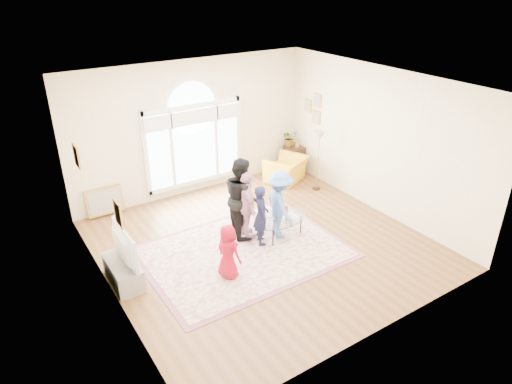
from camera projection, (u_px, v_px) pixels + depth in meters
ground at (263, 244)px, 9.18m from camera, size 6.00×6.00×0.00m
room_shell at (196, 131)px, 10.62m from camera, size 6.00×6.00×6.00m
area_rug at (244, 252)px, 8.90m from camera, size 3.60×2.60×0.02m
rug_border at (244, 252)px, 8.90m from camera, size 3.80×2.80×0.01m
tv_console at (123, 272)px, 7.96m from camera, size 0.45×1.00×0.42m
television at (120, 247)px, 7.74m from camera, size 0.17×1.10×0.63m
coffee_table at (280, 219)px, 9.28m from camera, size 1.29×0.91×0.54m
armchair at (286, 169)px, 11.76m from camera, size 1.26×1.20×0.64m
side_cabinet at (294, 158)px, 12.37m from camera, size 0.40×0.50×0.70m
floor_lamp at (319, 141)px, 10.90m from camera, size 0.32×0.32×1.51m
plant_pedestal at (289, 157)px, 12.43m from camera, size 0.20×0.20×0.70m
potted_plant at (289, 138)px, 12.18m from camera, size 0.44×0.40×0.44m
leaning_picture at (107, 215)px, 10.24m from camera, size 0.80×0.14×0.62m
child_red at (228, 251)px, 7.96m from camera, size 0.47×0.58×1.04m
child_navy at (261, 215)px, 8.92m from camera, size 0.44×0.53×1.24m
child_black at (242, 197)px, 9.14m from camera, size 0.80×0.93×1.67m
child_pink at (247, 206)px, 9.07m from camera, size 0.51×0.89×1.44m
child_blue at (280, 204)px, 9.13m from camera, size 0.67×0.99×1.42m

